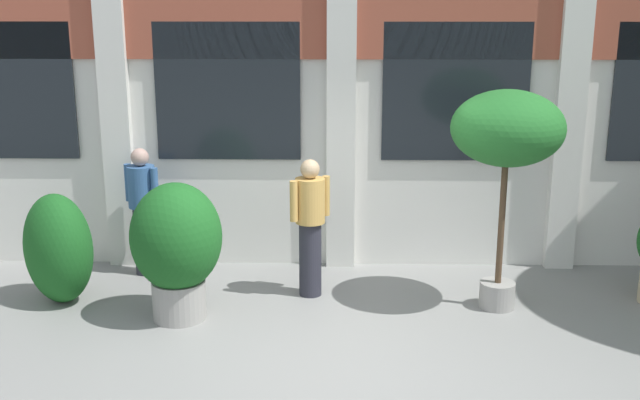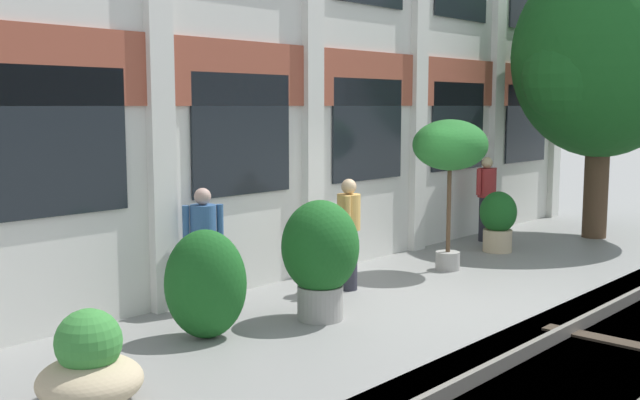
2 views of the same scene
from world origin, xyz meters
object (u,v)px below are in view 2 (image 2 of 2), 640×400
object	(u,v)px
resident_watching_tracks	(486,196)
potted_plant_stone_basin	(320,253)
potted_plant_tall_urn	(450,150)
topiary_hedge	(206,284)
potted_plant_wide_bowl	(90,367)
resident_near_plants	(349,231)
potted_plant_fluted_column	(498,219)
resident_by_doorway	(204,245)
broadleaf_tree	(602,61)

from	to	relation	value
resident_watching_tracks	potted_plant_stone_basin	bearing A→B (deg)	-66.71
potted_plant_tall_urn	topiary_hedge	distance (m)	5.12
potted_plant_stone_basin	potted_plant_wide_bowl	size ratio (longest dim) A/B	1.59
potted_plant_stone_basin	resident_near_plants	world-z (taller)	resident_near_plants
potted_plant_tall_urn	potted_plant_fluted_column	xyz separation A→B (m)	(1.91, 0.16, -1.36)
potted_plant_wide_bowl	potted_plant_fluted_column	bearing A→B (deg)	5.44
potted_plant_stone_basin	resident_near_plants	xyz separation A→B (m)	(1.39, 0.72, 0.02)
resident_by_doorway	potted_plant_stone_basin	bearing A→B (deg)	56.84
resident_watching_tracks	potted_plant_wide_bowl	bearing A→B (deg)	-69.00
broadleaf_tree	potted_plant_tall_urn	xyz separation A→B (m)	(-4.58, 0.54, -1.56)
potted_plant_wide_bowl	resident_by_doorway	size ratio (longest dim) A/B	0.59
potted_plant_fluted_column	topiary_hedge	size ratio (longest dim) A/B	0.88
broadleaf_tree	potted_plant_wide_bowl	size ratio (longest dim) A/B	5.96
potted_plant_tall_urn	topiary_hedge	size ratio (longest dim) A/B	1.93
potted_plant_tall_urn	potted_plant_wide_bowl	distance (m)	7.09
potted_plant_fluted_column	topiary_hedge	world-z (taller)	topiary_hedge
broadleaf_tree	potted_plant_stone_basin	size ratio (longest dim) A/B	3.74
potted_plant_tall_urn	resident_watching_tracks	world-z (taller)	potted_plant_tall_urn
resident_by_doorway	potted_plant_tall_urn	bearing A→B (deg)	106.28
resident_watching_tracks	resident_near_plants	xyz separation A→B (m)	(-4.81, -0.55, -0.02)
potted_plant_stone_basin	potted_plant_fluted_column	size ratio (longest dim) A/B	1.36
potted_plant_wide_bowl	resident_watching_tracks	size ratio (longest dim) A/B	0.57
resident_watching_tracks	broadleaf_tree	bearing A→B (deg)	64.66
potted_plant_stone_basin	potted_plant_fluted_column	bearing A→B (deg)	5.77
broadleaf_tree	potted_plant_tall_urn	bearing A→B (deg)	173.33
potted_plant_tall_urn	potted_plant_fluted_column	distance (m)	2.35
potted_plant_stone_basin	potted_plant_fluted_column	distance (m)	5.44
broadleaf_tree	resident_near_plants	xyz separation A→B (m)	(-6.68, 0.87, -2.65)
potted_plant_tall_urn	potted_plant_wide_bowl	size ratio (longest dim) A/B	2.58
potted_plant_stone_basin	potted_plant_tall_urn	world-z (taller)	potted_plant_tall_urn
topiary_hedge	potted_plant_tall_urn	bearing A→B (deg)	-0.82
potted_plant_fluted_column	resident_watching_tracks	distance (m)	1.11
potted_plant_stone_basin	resident_near_plants	size ratio (longest dim) A/B	0.93
broadleaf_tree	potted_plant_fluted_column	xyz separation A→B (m)	(-2.67, 0.70, -2.92)
potted_plant_tall_urn	resident_near_plants	size ratio (longest dim) A/B	1.51
resident_by_doorway	resident_near_plants	bearing A→B (deg)	101.91
potted_plant_stone_basin	potted_plant_tall_urn	bearing A→B (deg)	6.25
potted_plant_wide_bowl	topiary_hedge	distance (m)	2.08
resident_by_doorway	resident_near_plants	size ratio (longest dim) A/B	0.99
broadleaf_tree	resident_watching_tracks	distance (m)	3.52
potted_plant_fluted_column	topiary_hedge	distance (m)	6.85
potted_plant_wide_bowl	broadleaf_tree	bearing A→B (deg)	0.69
potted_plant_stone_basin	resident_watching_tracks	xyz separation A→B (m)	(6.21, 1.26, 0.05)
resident_near_plants	topiary_hedge	world-z (taller)	resident_near_plants
potted_plant_stone_basin	resident_by_doorway	distance (m)	1.57
potted_plant_stone_basin	resident_by_doorway	size ratio (longest dim) A/B	0.94
broadleaf_tree	resident_near_plants	size ratio (longest dim) A/B	3.48
potted_plant_wide_bowl	resident_watching_tracks	bearing A→B (deg)	9.21
potted_plant_fluted_column	topiary_hedge	bearing A→B (deg)	-179.22
potted_plant_tall_urn	topiary_hedge	world-z (taller)	potted_plant_tall_urn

